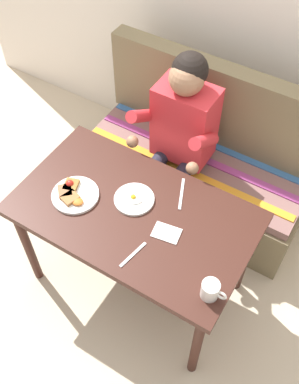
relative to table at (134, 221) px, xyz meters
name	(u,v)px	position (x,y,z in m)	size (l,w,h in m)	color
ground_plane	(137,280)	(0.00, 0.00, -0.65)	(8.00, 8.00, 0.00)	beige
table	(134,221)	(0.00, 0.00, 0.00)	(1.20, 0.70, 0.73)	#371A13
couch	(199,166)	(0.00, 0.76, -0.32)	(1.44, 0.56, 1.00)	#716346
person	(179,132)	(-0.08, 0.59, 0.09)	(0.45, 0.61, 1.21)	red
plate_breakfast	(74,194)	(-0.31, -0.08, 0.10)	(0.24, 0.24, 0.05)	white
plate_eggs	(134,199)	(-0.03, 0.06, 0.09)	(0.20, 0.20, 0.04)	white
coffee_mug	(211,290)	(0.52, -0.21, 0.13)	(0.12, 0.08, 0.09)	white
napkin	(166,233)	(0.20, -0.03, 0.09)	(0.13, 0.09, 0.01)	silver
fork	(133,255)	(0.13, -0.21, 0.08)	(0.01, 0.17, 0.01)	silver
knife	(182,194)	(0.15, 0.22, 0.08)	(0.01, 0.20, 0.01)	silver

